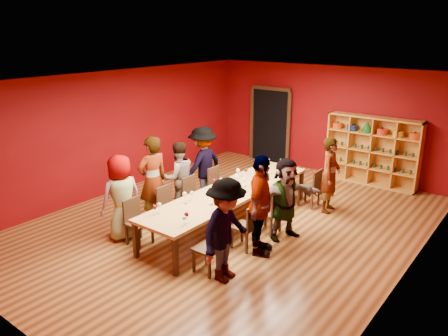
% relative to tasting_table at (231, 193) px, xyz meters
% --- Properties ---
extents(room_shell, '(7.10, 9.10, 3.04)m').
position_rel_tasting_table_xyz_m(room_shell, '(0.00, 0.00, 0.80)').
color(room_shell, brown).
rests_on(room_shell, ground).
extents(tasting_table, '(1.10, 4.50, 0.75)m').
position_rel_tasting_table_xyz_m(tasting_table, '(0.00, 0.00, 0.00)').
color(tasting_table, '#B38C4A').
rests_on(tasting_table, ground).
extents(doorway, '(1.40, 0.17, 2.30)m').
position_rel_tasting_table_xyz_m(doorway, '(-1.80, 4.43, 0.42)').
color(doorway, black).
rests_on(doorway, ground).
extents(shelving_unit, '(2.40, 0.40, 1.80)m').
position_rel_tasting_table_xyz_m(shelving_unit, '(1.40, 4.32, 0.28)').
color(shelving_unit, '#C3832B').
rests_on(shelving_unit, ground).
extents(chair_person_left_0, '(0.42, 0.42, 0.89)m').
position_rel_tasting_table_xyz_m(chair_person_left_0, '(-0.91, -1.78, -0.20)').
color(chair_person_left_0, black).
rests_on(chair_person_left_0, ground).
extents(person_left_0, '(0.60, 0.90, 1.69)m').
position_rel_tasting_table_xyz_m(person_left_0, '(-1.29, -1.78, 0.15)').
color(person_left_0, '#121532').
rests_on(person_left_0, ground).
extents(chair_person_left_1, '(0.42, 0.42, 0.89)m').
position_rel_tasting_table_xyz_m(chair_person_left_1, '(-0.91, -0.92, -0.20)').
color(chair_person_left_1, black).
rests_on(chair_person_left_1, ground).
extents(person_left_1, '(0.62, 0.77, 1.88)m').
position_rel_tasting_table_xyz_m(person_left_1, '(-1.33, -0.92, 0.24)').
color(person_left_1, pink).
rests_on(person_left_1, ground).
extents(chair_person_left_2, '(0.42, 0.42, 0.89)m').
position_rel_tasting_table_xyz_m(chair_person_left_2, '(-0.91, -0.16, -0.20)').
color(chair_person_left_2, black).
rests_on(chair_person_left_2, ground).
extents(person_left_2, '(0.72, 0.89, 1.61)m').
position_rel_tasting_table_xyz_m(person_left_2, '(-1.32, -0.16, 0.11)').
color(person_left_2, pink).
rests_on(person_left_2, ground).
extents(chair_person_left_3, '(0.42, 0.42, 0.89)m').
position_rel_tasting_table_xyz_m(chair_person_left_3, '(-0.91, 0.70, -0.20)').
color(chair_person_left_3, black).
rests_on(chair_person_left_3, ground).
extents(person_left_3, '(0.51, 1.17, 1.79)m').
position_rel_tasting_table_xyz_m(person_left_3, '(-1.34, 0.70, 0.20)').
color(person_left_3, '#4B4B50').
rests_on(person_left_3, ground).
extents(chair_person_right_0, '(0.42, 0.42, 0.89)m').
position_rel_tasting_table_xyz_m(chair_person_right_0, '(0.91, -1.74, -0.20)').
color(chair_person_right_0, black).
rests_on(chair_person_right_0, ground).
extents(person_right_0, '(0.55, 1.16, 1.75)m').
position_rel_tasting_table_xyz_m(person_right_0, '(1.21, -1.74, 0.17)').
color(person_right_0, '#141637').
rests_on(person_right_0, ground).
extents(chair_person_right_1, '(0.42, 0.42, 0.89)m').
position_rel_tasting_table_xyz_m(chair_person_right_1, '(0.91, -0.68, -0.20)').
color(chair_person_right_1, black).
rests_on(chair_person_right_1, ground).
extents(person_right_1, '(0.89, 1.20, 1.86)m').
position_rel_tasting_table_xyz_m(person_right_1, '(1.16, -0.68, 0.23)').
color(person_right_1, '#121932').
rests_on(person_right_1, ground).
extents(chair_person_right_2, '(0.42, 0.42, 0.89)m').
position_rel_tasting_table_xyz_m(chair_person_right_2, '(0.91, 0.16, -0.20)').
color(chair_person_right_2, black).
rests_on(chair_person_right_2, ground).
extents(person_right_2, '(1.02, 1.55, 1.62)m').
position_rel_tasting_table_xyz_m(person_right_2, '(1.20, 0.16, 0.11)').
color(person_right_2, silver).
rests_on(person_right_2, ground).
extents(chair_person_right_4, '(0.42, 0.42, 0.89)m').
position_rel_tasting_table_xyz_m(chair_person_right_4, '(0.91, 1.92, -0.20)').
color(chair_person_right_4, black).
rests_on(chair_person_right_4, ground).
extents(person_right_4, '(0.55, 0.68, 1.70)m').
position_rel_tasting_table_xyz_m(person_right_4, '(1.32, 1.92, 0.15)').
color(person_right_4, '#608DC6').
rests_on(person_right_4, ground).
extents(wine_glass_0, '(0.08, 0.08, 0.20)m').
position_rel_tasting_table_xyz_m(wine_glass_0, '(-0.15, 1.26, 0.19)').
color(wine_glass_0, white).
rests_on(wine_glass_0, tasting_table).
extents(wine_glass_1, '(0.09, 0.09, 0.22)m').
position_rel_tasting_table_xyz_m(wine_glass_1, '(-0.35, -0.11, 0.21)').
color(wine_glass_1, white).
rests_on(wine_glass_1, tasting_table).
extents(wine_glass_2, '(0.08, 0.08, 0.20)m').
position_rel_tasting_table_xyz_m(wine_glass_2, '(0.29, 0.07, 0.20)').
color(wine_glass_2, white).
rests_on(wine_glass_2, tasting_table).
extents(wine_glass_3, '(0.07, 0.07, 0.18)m').
position_rel_tasting_table_xyz_m(wine_glass_3, '(-0.34, -1.81, 0.18)').
color(wine_glass_3, white).
rests_on(wine_glass_3, tasting_table).
extents(wine_glass_4, '(0.07, 0.07, 0.18)m').
position_rel_tasting_table_xyz_m(wine_glass_4, '(0.37, -1.82, 0.18)').
color(wine_glass_4, white).
rests_on(wine_glass_4, tasting_table).
extents(wine_glass_5, '(0.08, 0.08, 0.19)m').
position_rel_tasting_table_xyz_m(wine_glass_5, '(0.26, -0.01, 0.19)').
color(wine_glass_5, white).
rests_on(wine_glass_5, tasting_table).
extents(wine_glass_6, '(0.08, 0.08, 0.21)m').
position_rel_tasting_table_xyz_m(wine_glass_6, '(-0.32, -1.72, 0.20)').
color(wine_glass_6, white).
rests_on(wine_glass_6, tasting_table).
extents(wine_glass_7, '(0.08, 0.08, 0.19)m').
position_rel_tasting_table_xyz_m(wine_glass_7, '(0.34, 1.66, 0.19)').
color(wine_glass_7, white).
rests_on(wine_glass_7, tasting_table).
extents(wine_glass_8, '(0.09, 0.09, 0.22)m').
position_rel_tasting_table_xyz_m(wine_glass_8, '(-0.26, 0.02, 0.21)').
color(wine_glass_8, white).
rests_on(wine_glass_8, tasting_table).
extents(wine_glass_9, '(0.09, 0.09, 0.21)m').
position_rel_tasting_table_xyz_m(wine_glass_9, '(-0.03, -0.35, 0.21)').
color(wine_glass_9, white).
rests_on(wine_glass_9, tasting_table).
extents(wine_glass_10, '(0.08, 0.08, 0.21)m').
position_rel_tasting_table_xyz_m(wine_glass_10, '(0.08, 0.35, 0.20)').
color(wine_glass_10, white).
rests_on(wine_glass_10, tasting_table).
extents(wine_glass_11, '(0.08, 0.08, 0.20)m').
position_rel_tasting_table_xyz_m(wine_glass_11, '(0.32, 0.82, 0.19)').
color(wine_glass_11, white).
rests_on(wine_glass_11, tasting_table).
extents(wine_glass_12, '(0.08, 0.08, 0.21)m').
position_rel_tasting_table_xyz_m(wine_glass_12, '(0.30, 1.95, 0.20)').
color(wine_glass_12, white).
rests_on(wine_glass_12, tasting_table).
extents(wine_glass_13, '(0.08, 0.08, 0.19)m').
position_rel_tasting_table_xyz_m(wine_glass_13, '(-0.29, -0.88, 0.19)').
color(wine_glass_13, white).
rests_on(wine_glass_13, tasting_table).
extents(wine_glass_14, '(0.07, 0.07, 0.18)m').
position_rel_tasting_table_xyz_m(wine_glass_14, '(-0.05, -1.30, 0.18)').
color(wine_glass_14, white).
rests_on(wine_glass_14, tasting_table).
extents(wine_glass_15, '(0.08, 0.08, 0.19)m').
position_rel_tasting_table_xyz_m(wine_glass_15, '(0.27, 1.07, 0.19)').
color(wine_glass_15, white).
rests_on(wine_glass_15, tasting_table).
extents(wine_glass_16, '(0.08, 0.08, 0.19)m').
position_rel_tasting_table_xyz_m(wine_glass_16, '(0.35, -0.80, 0.19)').
color(wine_glass_16, white).
rests_on(wine_glass_16, tasting_table).
extents(wine_glass_17, '(0.07, 0.07, 0.18)m').
position_rel_tasting_table_xyz_m(wine_glass_17, '(-0.31, 1.94, 0.18)').
color(wine_glass_17, white).
rests_on(wine_glass_17, tasting_table).
extents(wine_glass_18, '(0.08, 0.08, 0.19)m').
position_rel_tasting_table_xyz_m(wine_glass_18, '(-0.27, 0.94, 0.19)').
color(wine_glass_18, white).
rests_on(wine_glass_18, tasting_table).
extents(wine_glass_19, '(0.09, 0.09, 0.22)m').
position_rel_tasting_table_xyz_m(wine_glass_19, '(-0.38, 0.77, 0.21)').
color(wine_glass_19, white).
rests_on(wine_glass_19, tasting_table).
extents(wine_glass_20, '(0.08, 0.08, 0.20)m').
position_rel_tasting_table_xyz_m(wine_glass_20, '(0.34, -1.72, 0.20)').
color(wine_glass_20, white).
rests_on(wine_glass_20, tasting_table).
extents(wine_glass_21, '(0.08, 0.08, 0.19)m').
position_rel_tasting_table_xyz_m(wine_glass_21, '(-0.35, 1.71, 0.19)').
color(wine_glass_21, white).
rests_on(wine_glass_21, tasting_table).
extents(wine_glass_22, '(0.09, 0.09, 0.22)m').
position_rel_tasting_table_xyz_m(wine_glass_22, '(-0.32, -1.05, 0.21)').
color(wine_glass_22, white).
rests_on(wine_glass_22, tasting_table).
extents(wine_glass_23, '(0.08, 0.08, 0.19)m').
position_rel_tasting_table_xyz_m(wine_glass_23, '(0.37, -1.08, 0.19)').
color(wine_glass_23, white).
rests_on(wine_glass_23, tasting_table).
extents(spittoon_bowl, '(0.27, 0.27, 0.15)m').
position_rel_tasting_table_xyz_m(spittoon_bowl, '(-0.00, 0.03, 0.12)').
color(spittoon_bowl, silver).
rests_on(spittoon_bowl, tasting_table).
extents(carafe_a, '(0.10, 0.10, 0.23)m').
position_rel_tasting_table_xyz_m(carafe_a, '(-0.16, 0.41, 0.15)').
color(carafe_a, white).
rests_on(carafe_a, tasting_table).
extents(carafe_b, '(0.13, 0.13, 0.25)m').
position_rel_tasting_table_xyz_m(carafe_b, '(0.13, -0.43, 0.17)').
color(carafe_b, white).
rests_on(carafe_b, tasting_table).
extents(wine_bottle, '(0.10, 0.10, 0.35)m').
position_rel_tasting_table_xyz_m(wine_bottle, '(0.22, 1.61, 0.18)').
color(wine_bottle, '#153A1C').
rests_on(wine_bottle, tasting_table).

